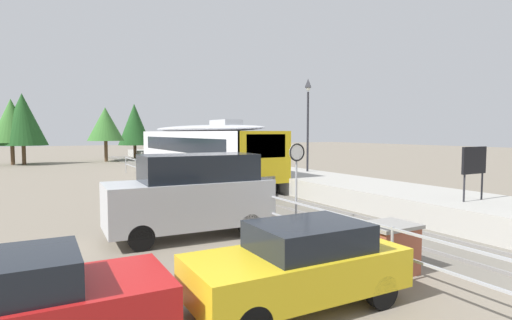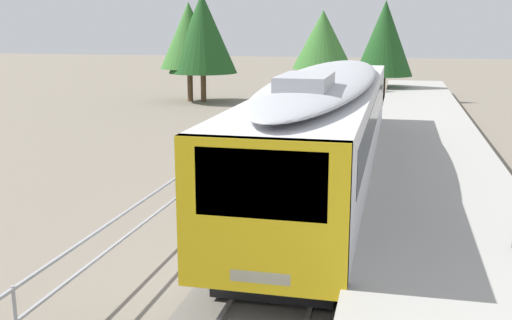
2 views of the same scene
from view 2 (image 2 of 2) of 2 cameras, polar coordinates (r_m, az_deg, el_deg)
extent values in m
plane|color=slate|center=(18.62, -3.04, -2.95)|extent=(160.00, 160.00, 0.00)
cube|color=#6B665B|center=(18.04, 6.18, -3.42)|extent=(3.20, 60.00, 0.06)
cube|color=slate|center=(18.11, 3.92, -3.08)|extent=(0.08, 60.00, 0.08)
cube|color=slate|center=(17.95, 8.47, -3.33)|extent=(0.08, 60.00, 0.08)
cube|color=silver|center=(18.46, 6.65, 3.10)|extent=(2.80, 18.24, 2.55)
cube|color=yellow|center=(9.78, 0.53, -5.32)|extent=(2.80, 0.24, 2.55)
cube|color=black|center=(9.54, 0.43, -2.25)|extent=(2.13, 0.08, 1.12)
cube|color=black|center=(18.40, 6.68, 4.35)|extent=(2.82, 15.32, 0.92)
ellipsoid|color=#B2B5BA|center=(18.28, 6.76, 7.60)|extent=(2.69, 17.51, 0.44)
cube|color=#B2B5BA|center=(13.75, 4.63, 7.22)|extent=(1.10, 2.20, 0.36)
cube|color=#EAE5C6|center=(10.06, 0.43, -10.84)|extent=(1.00, 0.10, 0.20)
cube|color=black|center=(12.42, 2.85, -8.96)|extent=(2.24, 3.20, 0.55)
cube|color=black|center=(25.32, 8.31, 2.04)|extent=(2.24, 3.20, 0.55)
cube|color=#A8A59E|center=(17.86, 16.62, -2.65)|extent=(3.90, 60.00, 0.90)
cube|color=#9EA0A5|center=(9.74, -21.78, -11.15)|extent=(0.05, 36.00, 0.05)
cylinder|color=#9EA0A5|center=(17.62, -4.90, -1.77)|extent=(0.06, 0.06, 1.25)
cylinder|color=#9EA0A5|center=(26.15, 1.18, 2.97)|extent=(0.06, 0.06, 1.25)
cylinder|color=brown|center=(40.52, -4.93, 6.78)|extent=(0.36, 0.36, 1.89)
cone|color=#1E4C1E|center=(40.32, -5.03, 11.73)|extent=(4.46, 4.46, 5.10)
cylinder|color=brown|center=(40.90, -6.18, 7.00)|extent=(0.36, 0.36, 2.17)
cone|color=#38702D|center=(40.72, -6.28, 11.51)|extent=(3.81, 3.81, 4.26)
cylinder|color=brown|center=(39.25, 6.17, 6.84)|extent=(0.36, 0.36, 2.26)
cone|color=#38702D|center=(39.08, 6.27, 11.13)|extent=(3.81, 3.81, 3.61)
cylinder|color=brown|center=(41.88, 11.74, 6.60)|extent=(0.36, 0.36, 1.66)
cone|color=#1E4C1E|center=(41.68, 11.94, 11.07)|extent=(3.80, 3.80, 4.88)
camera|label=1|loc=(14.09, -107.81, -11.32)|focal=28.46mm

